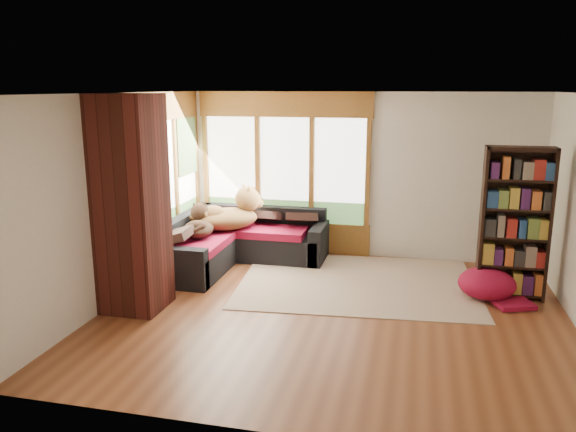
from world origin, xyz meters
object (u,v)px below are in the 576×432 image
at_px(bookshelf, 515,224).
at_px(pouf, 487,283).
at_px(dog_brindle, 199,221).
at_px(brick_chimney, 131,205).
at_px(area_rug, 357,282).
at_px(dog_tan, 232,209).
at_px(sectional_sofa, 226,242).

relative_size(bookshelf, pouf, 2.70).
bearing_deg(dog_brindle, brick_chimney, 157.47).
bearing_deg(area_rug, dog_brindle, 177.50).
bearing_deg(dog_tan, brick_chimney, -141.63).
bearing_deg(pouf, dog_brindle, 175.78).
bearing_deg(dog_tan, pouf, -49.27).
height_order(sectional_sofa, area_rug, sectional_sofa).
bearing_deg(pouf, brick_chimney, -162.93).
xyz_separation_m(sectional_sofa, dog_brindle, (-0.26, -0.44, 0.43)).
xyz_separation_m(dog_tan, dog_brindle, (-0.35, -0.49, -0.09)).
xyz_separation_m(pouf, dog_brindle, (-4.06, 0.30, 0.53)).
height_order(bookshelf, dog_brindle, bookshelf).
height_order(sectional_sofa, bookshelf, bookshelf).
height_order(brick_chimney, dog_tan, brick_chimney).
distance_m(brick_chimney, pouf, 4.58).
distance_m(dog_tan, dog_brindle, 0.61).
xyz_separation_m(brick_chimney, sectional_sofa, (0.45, 2.05, -1.00)).
bearing_deg(area_rug, brick_chimney, -149.63).
relative_size(brick_chimney, bookshelf, 1.33).
bearing_deg(sectional_sofa, area_rug, -15.27).
bearing_deg(brick_chimney, pouf, 17.07).
xyz_separation_m(area_rug, bookshelf, (1.98, -0.08, 0.97)).
bearing_deg(bookshelf, pouf, -158.34).
bearing_deg(dog_tan, bookshelf, -46.84).
bearing_deg(bookshelf, dog_brindle, 177.56).
distance_m(bookshelf, dog_tan, 4.06).
bearing_deg(dog_brindle, area_rug, -108.40).
height_order(pouf, dog_tan, dog_tan).
xyz_separation_m(brick_chimney, dog_tan, (0.54, 2.09, -0.47)).
bearing_deg(bookshelf, area_rug, 177.64).
bearing_deg(pouf, area_rug, 173.36).
xyz_separation_m(brick_chimney, dog_brindle, (0.19, 1.61, -0.57)).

